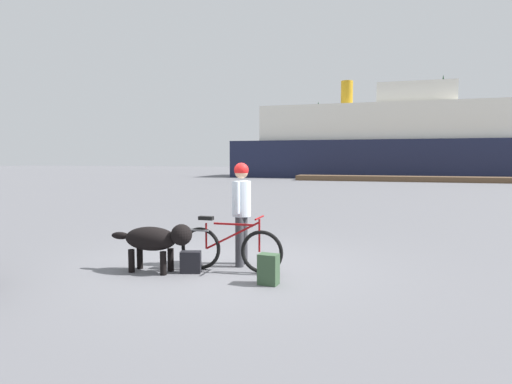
# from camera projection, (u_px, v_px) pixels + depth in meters

# --- Properties ---
(ground_plane) EXTENTS (160.00, 160.00, 0.00)m
(ground_plane) POSITION_uv_depth(u_px,v_px,m) (221.00, 266.00, 7.37)
(ground_plane) COLOR slate
(bicycle) EXTENTS (1.73, 0.44, 0.90)m
(bicycle) POSITION_uv_depth(u_px,v_px,m) (230.00, 248.00, 7.03)
(bicycle) COLOR black
(bicycle) RESTS_ON ground_plane
(person_cyclist) EXTENTS (0.32, 0.53, 1.74)m
(person_cyclist) POSITION_uv_depth(u_px,v_px,m) (241.00, 204.00, 7.37)
(person_cyclist) COLOR #333338
(person_cyclist) RESTS_ON ground_plane
(dog) EXTENTS (1.43, 0.45, 0.79)m
(dog) POSITION_uv_depth(u_px,v_px,m) (156.00, 239.00, 6.96)
(dog) COLOR black
(dog) RESTS_ON ground_plane
(backpack) EXTENTS (0.30, 0.23, 0.44)m
(backpack) POSITION_uv_depth(u_px,v_px,m) (268.00, 269.00, 6.30)
(backpack) COLOR #334C33
(backpack) RESTS_ON ground_plane
(handbag_pannier) EXTENTS (0.36, 0.26, 0.34)m
(handbag_pannier) POSITION_uv_depth(u_px,v_px,m) (191.00, 262.00, 6.95)
(handbag_pannier) COLOR black
(handbag_pannier) RESTS_ON ground_plane
(dock_pier) EXTENTS (18.57, 2.12, 0.40)m
(dock_pier) POSITION_uv_depth(u_px,v_px,m) (416.00, 179.00, 33.96)
(dock_pier) COLOR brown
(dock_pier) RESTS_ON ground_plane
(ferry_boat) EXTENTS (27.36, 7.21, 9.00)m
(ferry_boat) POSITION_uv_depth(u_px,v_px,m) (383.00, 143.00, 40.50)
(ferry_boat) COLOR #191E38
(ferry_boat) RESTS_ON ground_plane
(pine_tree_far_left) EXTENTS (4.18, 4.18, 9.21)m
(pine_tree_far_left) POSITION_uv_depth(u_px,v_px,m) (318.00, 128.00, 58.30)
(pine_tree_far_left) COLOR #4C331E
(pine_tree_far_left) RESTS_ON ground_plane
(pine_tree_center) EXTENTS (2.97, 2.97, 8.90)m
(pine_tree_center) POSITION_uv_depth(u_px,v_px,m) (393.00, 126.00, 55.75)
(pine_tree_center) COLOR #4C331E
(pine_tree_center) RESTS_ON ground_plane
(pine_tree_far_right) EXTENTS (3.91, 3.91, 10.96)m
(pine_tree_far_right) POSITION_uv_depth(u_px,v_px,m) (438.00, 118.00, 53.73)
(pine_tree_far_right) COLOR #4C331E
(pine_tree_far_right) RESTS_ON ground_plane
(pine_tree_mid_back) EXTENTS (3.55, 3.55, 12.98)m
(pine_tree_mid_back) POSITION_uv_depth(u_px,v_px,m) (442.00, 113.00, 59.41)
(pine_tree_mid_back) COLOR #4C331E
(pine_tree_mid_back) RESTS_ON ground_plane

